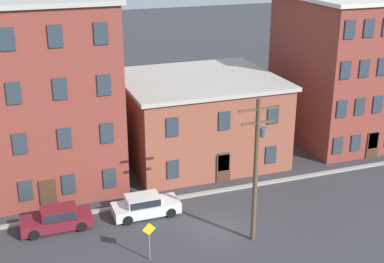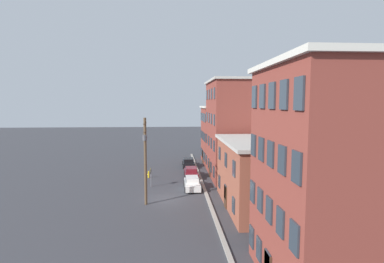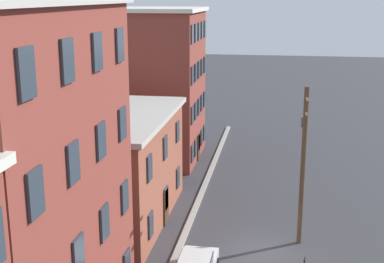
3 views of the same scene
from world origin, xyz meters
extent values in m
plane|color=#38383D|center=(0.00, 0.00, 0.00)|extent=(200.00, 200.00, 0.00)
cube|color=#9E998E|center=(0.00, 4.50, 0.08)|extent=(56.00, 0.36, 0.16)
cube|color=#2D3842|center=(-13.96, 5.94, 8.34)|extent=(0.90, 0.10, 1.40)
cube|color=#2D3842|center=(-13.96, 5.94, 11.68)|extent=(0.90, 0.10, 1.40)
cube|color=#2D3842|center=(-11.16, 5.94, 5.00)|extent=(0.90, 0.10, 1.40)
cube|color=#2D3842|center=(-11.16, 5.94, 8.34)|extent=(0.90, 0.10, 1.40)
cube|color=#2D3842|center=(-11.16, 5.94, 11.68)|extent=(0.90, 0.10, 1.40)
cube|color=#2D3842|center=(-8.37, 5.94, 5.00)|extent=(0.90, 0.10, 1.40)
cube|color=#2D3842|center=(-8.37, 5.94, 8.34)|extent=(0.90, 0.10, 1.40)
cube|color=#2D3842|center=(-8.37, 5.94, 11.68)|extent=(0.90, 0.10, 1.40)
cube|color=#2D3842|center=(-5.57, 5.94, 5.00)|extent=(0.90, 0.10, 1.40)
cube|color=#2D3842|center=(-5.57, 5.94, 8.34)|extent=(0.90, 0.10, 1.40)
cube|color=#2D3842|center=(-5.57, 5.94, 11.68)|extent=(0.90, 0.10, 1.40)
cube|color=brown|center=(2.96, 11.17, 3.24)|extent=(11.80, 10.34, 6.47)
cube|color=#B7B2A8|center=(2.96, 11.17, 6.62)|extent=(12.30, 10.84, 0.30)
cube|color=#2D3842|center=(-0.97, 5.94, 1.62)|extent=(0.90, 0.10, 1.40)
cube|color=#2D3842|center=(-0.97, 5.94, 4.86)|extent=(0.90, 0.10, 1.40)
cube|color=#2D3842|center=(2.96, 5.94, 1.62)|extent=(0.90, 0.10, 1.40)
cube|color=#2D3842|center=(2.96, 5.94, 4.86)|extent=(0.90, 0.10, 1.40)
cube|color=#2D3842|center=(6.90, 5.94, 1.62)|extent=(0.90, 0.10, 1.40)
cube|color=#2D3842|center=(6.90, 5.94, 4.86)|extent=(0.90, 0.10, 1.40)
cube|color=#472D1E|center=(2.96, 5.94, 1.10)|extent=(1.10, 0.10, 2.20)
cube|color=brown|center=(16.31, 11.36, 6.19)|extent=(8.49, 10.73, 12.38)
cube|color=silver|center=(16.31, 11.36, 12.53)|extent=(8.99, 11.23, 0.30)
cube|color=#2D3842|center=(12.92, 5.94, 1.55)|extent=(0.90, 0.10, 1.40)
cube|color=#2D3842|center=(12.92, 5.94, 4.64)|extent=(0.90, 0.10, 1.40)
cube|color=#2D3842|center=(12.92, 5.94, 7.74)|extent=(0.90, 0.10, 1.40)
cube|color=#2D3842|center=(12.92, 5.94, 10.84)|extent=(0.90, 0.10, 1.40)
cube|color=#2D3842|center=(14.62, 5.94, 1.55)|extent=(0.90, 0.10, 1.40)
cube|color=#2D3842|center=(14.62, 5.94, 4.64)|extent=(0.90, 0.10, 1.40)
cube|color=#2D3842|center=(14.62, 5.94, 7.74)|extent=(0.90, 0.10, 1.40)
cube|color=#2D3842|center=(14.62, 5.94, 10.84)|extent=(0.90, 0.10, 1.40)
cube|color=#2D3842|center=(16.31, 5.94, 1.55)|extent=(0.90, 0.10, 1.40)
cube|color=#2D3842|center=(16.31, 5.94, 4.64)|extent=(0.90, 0.10, 1.40)
cube|color=#2D3842|center=(16.31, 5.94, 7.74)|extent=(0.90, 0.10, 1.40)
cube|color=#2D3842|center=(16.31, 5.94, 10.84)|extent=(0.90, 0.10, 1.40)
cube|color=#2D3842|center=(18.01, 5.94, 1.55)|extent=(0.90, 0.10, 1.40)
cube|color=#2D3842|center=(18.01, 5.94, 4.64)|extent=(0.90, 0.10, 1.40)
cube|color=#2D3842|center=(18.01, 5.94, 7.74)|extent=(0.90, 0.10, 1.40)
cube|color=#2D3842|center=(18.01, 5.94, 10.84)|extent=(0.90, 0.10, 1.40)
cube|color=#2D3842|center=(19.71, 5.94, 1.55)|extent=(0.90, 0.10, 1.40)
cube|color=#2D3842|center=(19.71, 5.94, 4.64)|extent=(0.90, 0.10, 1.40)
cube|color=#2D3842|center=(19.71, 5.94, 7.74)|extent=(0.90, 0.10, 1.40)
cube|color=#2D3842|center=(19.71, 5.94, 10.84)|extent=(0.90, 0.10, 1.40)
cube|color=#472D1E|center=(16.31, 5.94, 1.10)|extent=(1.10, 0.10, 2.20)
cylinder|color=black|center=(-2.35, 3.90, 0.33)|extent=(0.66, 0.22, 0.66)
cylinder|color=brown|center=(1.52, -2.08, 4.49)|extent=(0.28, 0.28, 8.98)
cube|color=brown|center=(1.52, -2.08, 8.38)|extent=(2.40, 0.12, 0.12)
cube|color=brown|center=(1.52, -2.08, 7.58)|extent=(2.00, 0.12, 0.12)
cylinder|color=#515156|center=(1.87, -2.08, 6.98)|extent=(0.44, 0.44, 0.55)
camera|label=1|loc=(-11.56, -27.37, 17.68)|focal=50.00mm
camera|label=2|loc=(31.83, 0.73, 10.44)|focal=28.00mm
camera|label=3|loc=(-26.96, -0.59, 13.65)|focal=50.00mm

